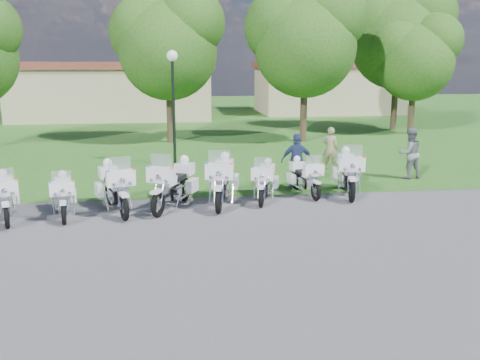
{
  "coord_description": "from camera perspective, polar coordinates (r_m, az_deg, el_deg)",
  "views": [
    {
      "loc": [
        -1.71,
        -13.35,
        4.26
      ],
      "look_at": [
        0.13,
        1.2,
        0.95
      ],
      "focal_mm": 40.0,
      "sensor_mm": 36.0,
      "label": 1
    }
  ],
  "objects": [
    {
      "name": "motorcycle_6",
      "position": [
        17.31,
        6.9,
        0.38
      ],
      "size": [
        0.91,
        2.08,
        1.41
      ],
      "rotation": [
        0.0,
        0.0,
        3.31
      ],
      "color": "black",
      "rests_on": "ground"
    },
    {
      "name": "bystander_c",
      "position": [
        18.05,
        6.11,
        2.0
      ],
      "size": [
        1.13,
        0.56,
        1.85
      ],
      "primitive_type": "imported",
      "rotation": [
        0.0,
        0.0,
        3.04
      ],
      "color": "navy",
      "rests_on": "ground"
    },
    {
      "name": "tree_2",
      "position": [
        28.5,
        6.88,
        14.96
      ],
      "size": [
        6.14,
        5.24,
        8.19
      ],
      "color": "#38281C",
      "rests_on": "ground"
    },
    {
      "name": "tree_1",
      "position": [
        28.2,
        -7.79,
        14.45
      ],
      "size": [
        5.86,
        5.0,
        7.81
      ],
      "color": "#38281C",
      "rests_on": "ground"
    },
    {
      "name": "building_west",
      "position": [
        41.63,
        -13.3,
        9.36
      ],
      "size": [
        14.56,
        8.32,
        4.1
      ],
      "color": "tan",
      "rests_on": "ground"
    },
    {
      "name": "ground",
      "position": [
        14.11,
        0.09,
        -4.85
      ],
      "size": [
        100.0,
        100.0,
        0.0
      ],
      "primitive_type": "plane",
      "color": "#4D4D51",
      "rests_on": "ground"
    },
    {
      "name": "lamp_post",
      "position": [
        21.74,
        -7.18,
        10.5
      ],
      "size": [
        0.44,
        0.44,
        4.63
      ],
      "color": "black",
      "rests_on": "ground"
    },
    {
      "name": "bystander_a",
      "position": [
        21.34,
        9.61,
        3.33
      ],
      "size": [
        0.73,
        0.64,
        1.69
      ],
      "primitive_type": "imported",
      "rotation": [
        0.0,
        0.0,
        2.68
      ],
      "color": "#958B65",
      "rests_on": "ground"
    },
    {
      "name": "motorcycle_3",
      "position": [
        15.76,
        -7.08,
        -0.34
      ],
      "size": [
        1.52,
        2.4,
        1.74
      ],
      "rotation": [
        0.0,
        0.0,
        2.71
      ],
      "color": "black",
      "rests_on": "ground"
    },
    {
      "name": "tree_4",
      "position": [
        34.61,
        16.47,
        14.82
      ],
      "size": [
        6.61,
        5.64,
        8.81
      ],
      "color": "#38281C",
      "rests_on": "ground"
    },
    {
      "name": "building_east",
      "position": [
        45.22,
        9.26,
        9.77
      ],
      "size": [
        11.44,
        7.28,
        4.1
      ],
      "color": "tan",
      "rests_on": "ground"
    },
    {
      "name": "grass_lawn",
      "position": [
        40.61,
        -4.79,
        6.65
      ],
      "size": [
        100.0,
        48.0,
        0.01
      ],
      "primitive_type": "cube",
      "color": "#325E1D",
      "rests_on": "ground"
    },
    {
      "name": "motorcycle_4",
      "position": [
        16.02,
        -1.89,
        0.03
      ],
      "size": [
        1.18,
        2.62,
        1.77
      ],
      "rotation": [
        0.0,
        0.0,
        2.95
      ],
      "color": "black",
      "rests_on": "ground"
    },
    {
      "name": "bystander_b",
      "position": [
        20.37,
        17.64,
        2.71
      ],
      "size": [
        0.99,
        0.81,
        1.86
      ],
      "primitive_type": "imported",
      "rotation": [
        0.0,
        0.0,
        -3.01
      ],
      "color": "slate",
      "rests_on": "ground"
    },
    {
      "name": "motorcycle_7",
      "position": [
        17.56,
        11.43,
        0.86
      ],
      "size": [
        1.17,
        2.56,
        1.74
      ],
      "rotation": [
        0.0,
        0.0,
        2.94
      ],
      "color": "black",
      "rests_on": "ground"
    },
    {
      "name": "tree_3",
      "position": [
        32.85,
        18.11,
        12.57
      ],
      "size": [
        5.14,
        4.38,
        6.85
      ],
      "color": "#38281C",
      "rests_on": "ground"
    },
    {
      "name": "motorcycle_2",
      "position": [
        15.67,
        -13.23,
        -0.7
      ],
      "size": [
        1.34,
        2.46,
        1.71
      ],
      "rotation": [
        0.0,
        0.0,
        3.46
      ],
      "color": "black",
      "rests_on": "ground"
    },
    {
      "name": "motorcycle_0",
      "position": [
        15.85,
        -23.81,
        -1.57
      ],
      "size": [
        1.18,
        2.22,
        1.54
      ],
      "rotation": [
        0.0,
        0.0,
        3.44
      ],
      "color": "black",
      "rests_on": "ground"
    },
    {
      "name": "motorcycle_5",
      "position": [
        16.52,
        2.69,
        -0.06
      ],
      "size": [
        1.1,
        2.11,
        1.46
      ],
      "rotation": [
        0.0,
        0.0,
        2.85
      ],
      "color": "black",
      "rests_on": "ground"
    },
    {
      "name": "motorcycle_1",
      "position": [
        15.59,
        -18.33,
        -1.54
      ],
      "size": [
        0.93,
        2.1,
        1.42
      ],
      "rotation": [
        0.0,
        0.0,
        3.32
      ],
      "color": "black",
      "rests_on": "ground"
    }
  ]
}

